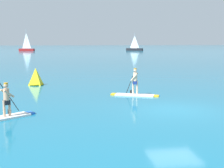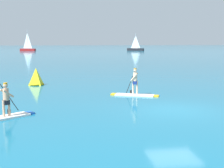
{
  "view_description": "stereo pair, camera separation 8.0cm",
  "coord_description": "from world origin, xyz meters",
  "px_view_note": "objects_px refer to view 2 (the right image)",
  "views": [
    {
      "loc": [
        -5.27,
        -14.95,
        3.44
      ],
      "look_at": [
        -2.4,
        5.54,
        0.6
      ],
      "focal_mm": 50.88,
      "sensor_mm": 36.0,
      "label": 1
    },
    {
      "loc": [
        -5.19,
        -14.96,
        3.44
      ],
      "look_at": [
        -2.4,
        5.54,
        0.6
      ],
      "focal_mm": 50.88,
      "sensor_mm": 36.0,
      "label": 2
    }
  ],
  "objects_px": {
    "paddleboarder_near_left": "(5,110)",
    "race_marker_buoy": "(36,77)",
    "sailboat_left_horizon": "(28,48)",
    "paddleboarder_mid_center": "(135,89)",
    "sailboat_right_horizon": "(136,48)"
  },
  "relations": [
    {
      "from": "paddleboarder_near_left",
      "to": "race_marker_buoy",
      "type": "height_order",
      "value": "paddleboarder_near_left"
    },
    {
      "from": "paddleboarder_near_left",
      "to": "sailboat_left_horizon",
      "type": "distance_m",
      "value": 95.22
    },
    {
      "from": "paddleboarder_mid_center",
      "to": "sailboat_left_horizon",
      "type": "relative_size",
      "value": 0.42
    },
    {
      "from": "paddleboarder_mid_center",
      "to": "sailboat_left_horizon",
      "type": "height_order",
      "value": "sailboat_left_horizon"
    },
    {
      "from": "paddleboarder_mid_center",
      "to": "race_marker_buoy",
      "type": "distance_m",
      "value": 8.78
    },
    {
      "from": "sailboat_left_horizon",
      "to": "race_marker_buoy",
      "type": "bearing_deg",
      "value": -68.03
    },
    {
      "from": "race_marker_buoy",
      "to": "sailboat_right_horizon",
      "type": "distance_m",
      "value": 86.73
    },
    {
      "from": "race_marker_buoy",
      "to": "sailboat_left_horizon",
      "type": "bearing_deg",
      "value": 97.43
    },
    {
      "from": "race_marker_buoy",
      "to": "sailboat_left_horizon",
      "type": "distance_m",
      "value": 84.62
    },
    {
      "from": "paddleboarder_near_left",
      "to": "race_marker_buoy",
      "type": "distance_m",
      "value": 10.72
    },
    {
      "from": "paddleboarder_mid_center",
      "to": "sailboat_right_horizon",
      "type": "relative_size",
      "value": 0.5
    },
    {
      "from": "paddleboarder_near_left",
      "to": "sailboat_right_horizon",
      "type": "distance_m",
      "value": 97.09
    },
    {
      "from": "race_marker_buoy",
      "to": "sailboat_left_horizon",
      "type": "xyz_separation_m",
      "value": [
        -10.94,
        83.91,
        0.31
      ]
    },
    {
      "from": "paddleboarder_mid_center",
      "to": "sailboat_left_horizon",
      "type": "xyz_separation_m",
      "value": [
        -17.56,
        89.68,
        0.51
      ]
    },
    {
      "from": "paddleboarder_near_left",
      "to": "sailboat_left_horizon",
      "type": "relative_size",
      "value": 0.35
    }
  ]
}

